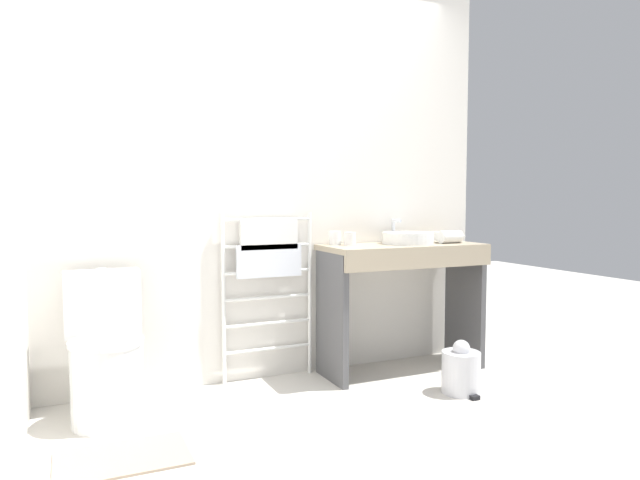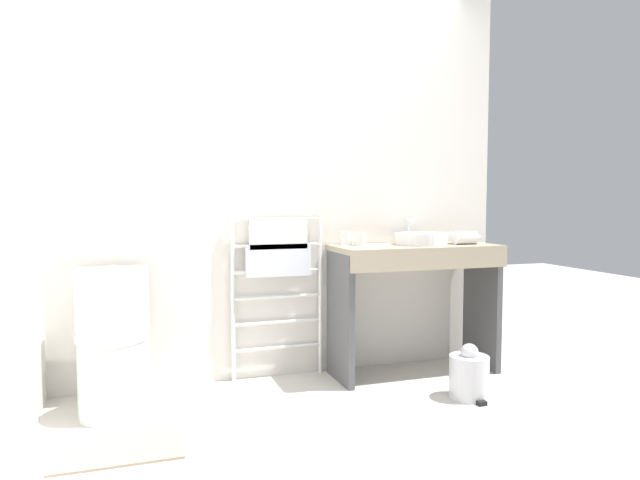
% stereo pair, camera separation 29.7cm
% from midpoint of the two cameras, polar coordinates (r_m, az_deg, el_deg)
% --- Properties ---
extents(ground_plane, '(12.00, 12.00, 0.00)m').
position_cam_midpoint_polar(ground_plane, '(2.67, 1.60, -20.91)').
color(ground_plane, beige).
extents(wall_back, '(3.01, 0.12, 2.63)m').
position_cam_midpoint_polar(wall_back, '(3.66, -7.48, 6.99)').
color(wall_back, silver).
rests_on(wall_back, ground_plane).
extents(toilet, '(0.38, 0.49, 0.76)m').
position_cam_midpoint_polar(toilet, '(3.22, -23.18, -10.90)').
color(toilet, white).
rests_on(toilet, ground_plane).
extents(towel_radiator, '(0.59, 0.06, 1.05)m').
position_cam_midpoint_polar(towel_radiator, '(3.56, -7.54, -2.16)').
color(towel_radiator, white).
rests_on(towel_radiator, ground_plane).
extents(vanity_counter, '(1.06, 0.46, 0.84)m').
position_cam_midpoint_polar(vanity_counter, '(3.74, 6.09, -4.36)').
color(vanity_counter, gray).
rests_on(vanity_counter, ground_plane).
extents(sink_basin, '(0.34, 0.34, 0.08)m').
position_cam_midpoint_polar(sink_basin, '(3.76, 6.57, 0.22)').
color(sink_basin, white).
rests_on(sink_basin, vanity_counter).
extents(faucet, '(0.02, 0.10, 0.16)m').
position_cam_midpoint_polar(faucet, '(3.90, 5.29, 1.27)').
color(faucet, silver).
rests_on(faucet, vanity_counter).
extents(cup_near_wall, '(0.08, 0.08, 0.09)m').
position_cam_midpoint_polar(cup_near_wall, '(3.65, -0.81, 0.20)').
color(cup_near_wall, white).
rests_on(cup_near_wall, vanity_counter).
extents(cup_near_edge, '(0.07, 0.07, 0.08)m').
position_cam_midpoint_polar(cup_near_edge, '(3.62, 0.66, 0.12)').
color(cup_near_edge, white).
rests_on(cup_near_edge, vanity_counter).
extents(hair_dryer, '(0.21, 0.18, 0.09)m').
position_cam_midpoint_polar(hair_dryer, '(3.86, 10.76, 0.32)').
color(hair_dryer, white).
rests_on(hair_dryer, vanity_counter).
extents(trash_bin, '(0.22, 0.26, 0.31)m').
position_cam_midpoint_polar(trash_bin, '(3.47, 11.51, -12.71)').
color(trash_bin, silver).
rests_on(trash_bin, ground_plane).
extents(bath_mat, '(0.56, 0.36, 0.01)m').
position_cam_midpoint_polar(bath_mat, '(2.83, -22.20, -19.62)').
color(bath_mat, gray).
rests_on(bath_mat, ground_plane).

